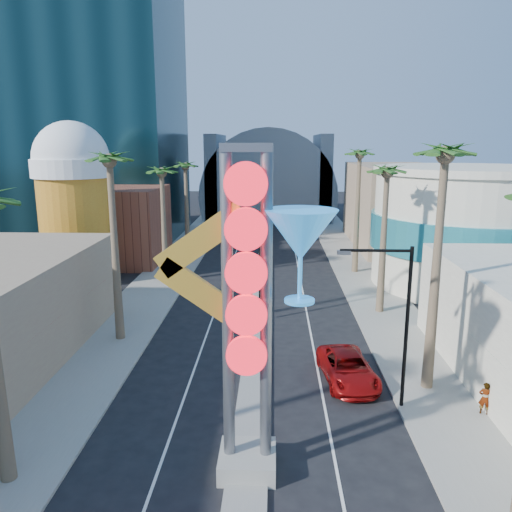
{
  "coord_description": "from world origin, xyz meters",
  "views": [
    {
      "loc": [
        0.96,
        -14.21,
        12.53
      ],
      "look_at": [
        -0.26,
        19.29,
        4.95
      ],
      "focal_mm": 35.0,
      "sensor_mm": 36.0,
      "label": 1
    }
  ],
  "objects": [
    {
      "name": "palm_2",
      "position": [
        -9.0,
        30.0,
        9.48
      ],
      "size": [
        2.4,
        2.4,
        11.2
      ],
      "color": "brown",
      "rests_on": "ground"
    },
    {
      "name": "beer_mug",
      "position": [
        -17.0,
        30.0,
        7.84
      ],
      "size": [
        7.0,
        7.0,
        14.5
      ],
      "color": "#BC5B19",
      "rests_on": "ground"
    },
    {
      "name": "palm_1",
      "position": [
        -9.0,
        16.0,
        10.82
      ],
      "size": [
        2.4,
        2.4,
        12.7
      ],
      "color": "brown",
      "rests_on": "ground"
    },
    {
      "name": "streetlight_1",
      "position": [
        -0.55,
        44.0,
        4.88
      ],
      "size": [
        3.79,
        0.25,
        8.0
      ],
      "color": "black",
      "rests_on": "ground"
    },
    {
      "name": "palm_5",
      "position": [
        9.0,
        10.0,
        11.27
      ],
      "size": [
        2.4,
        2.4,
        13.2
      ],
      "color": "brown",
      "rests_on": "ground"
    },
    {
      "name": "brick_filler_west",
      "position": [
        -16.0,
        38.0,
        4.0
      ],
      "size": [
        10.0,
        10.0,
        8.0
      ],
      "primitive_type": "cube",
      "color": "brown",
      "rests_on": "ground"
    },
    {
      "name": "filler_east",
      "position": [
        16.0,
        48.0,
        5.0
      ],
      "size": [
        10.0,
        20.0,
        10.0
      ],
      "primitive_type": "cube",
      "color": "#987A62",
      "rests_on": "ground"
    },
    {
      "name": "canopy",
      "position": [
        0.0,
        72.0,
        4.31
      ],
      "size": [
        22.0,
        16.0,
        22.0
      ],
      "color": "slate",
      "rests_on": "ground"
    },
    {
      "name": "turquoise_building",
      "position": [
        18.0,
        30.0,
        5.25
      ],
      "size": [
        16.6,
        16.6,
        10.6
      ],
      "color": "beige",
      "rests_on": "ground"
    },
    {
      "name": "streetlight_0",
      "position": [
        0.55,
        20.0,
        4.88
      ],
      "size": [
        3.79,
        0.25,
        8.0
      ],
      "color": "black",
      "rests_on": "ground"
    },
    {
      "name": "neon_sign",
      "position": [
        0.82,
        2.96,
        7.31
      ],
      "size": [
        6.53,
        2.6,
        12.55
      ],
      "color": "gray",
      "rests_on": "ground"
    },
    {
      "name": "sidewalk_east",
      "position": [
        9.5,
        35.0,
        0.07
      ],
      "size": [
        5.0,
        100.0,
        0.15
      ],
      "primitive_type": "cube",
      "color": "gray",
      "rests_on": "ground"
    },
    {
      "name": "median",
      "position": [
        0.0,
        38.0,
        0.07
      ],
      "size": [
        1.6,
        84.0,
        0.15
      ],
      "primitive_type": "cube",
      "color": "gray",
      "rests_on": "ground"
    },
    {
      "name": "streetlight_2",
      "position": [
        6.72,
        8.0,
        4.83
      ],
      "size": [
        3.45,
        0.25,
        8.0
      ],
      "color": "black",
      "rests_on": "ground"
    },
    {
      "name": "palm_6",
      "position": [
        9.0,
        22.0,
        9.93
      ],
      "size": [
        2.4,
        2.4,
        11.7
      ],
      "color": "brown",
      "rests_on": "ground"
    },
    {
      "name": "sidewalk_west",
      "position": [
        -9.5,
        35.0,
        0.07
      ],
      "size": [
        5.0,
        100.0,
        0.15
      ],
      "primitive_type": "cube",
      "color": "gray",
      "rests_on": "ground"
    },
    {
      "name": "red_pickup",
      "position": [
        4.98,
        10.69,
        0.76
      ],
      "size": [
        3.14,
        5.72,
        1.52
      ],
      "primitive_type": "imported",
      "rotation": [
        0.0,
        0.0,
        0.12
      ],
      "color": "#9A0B0C",
      "rests_on": "ground"
    },
    {
      "name": "hotel_tower",
      "position": [
        -22.0,
        52.0,
        25.0
      ],
      "size": [
        20.0,
        20.0,
        50.0
      ],
      "primitive_type": "cube",
      "color": "black",
      "rests_on": "ground"
    },
    {
      "name": "palm_7",
      "position": [
        9.0,
        34.0,
        10.82
      ],
      "size": [
        2.4,
        2.4,
        12.7
      ],
      "color": "brown",
      "rests_on": "ground"
    },
    {
      "name": "pedestrian_b",
      "position": [
        10.97,
        15.46,
        1.11
      ],
      "size": [
        0.97,
        0.78,
        1.91
      ],
      "primitive_type": "imported",
      "rotation": [
        0.0,
        0.0,
        3.2
      ],
      "color": "gray",
      "rests_on": "sidewalk_east"
    },
    {
      "name": "pedestrian_a",
      "position": [
        10.86,
        7.35,
        0.94
      ],
      "size": [
        0.66,
        0.53,
        1.58
      ],
      "primitive_type": "imported",
      "rotation": [
        0.0,
        0.0,
        2.83
      ],
      "color": "gray",
      "rests_on": "sidewalk_east"
    },
    {
      "name": "palm_3",
      "position": [
        -9.0,
        42.0,
        9.48
      ],
      "size": [
        2.4,
        2.4,
        11.2
      ],
      "color": "brown",
      "rests_on": "ground"
    }
  ]
}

